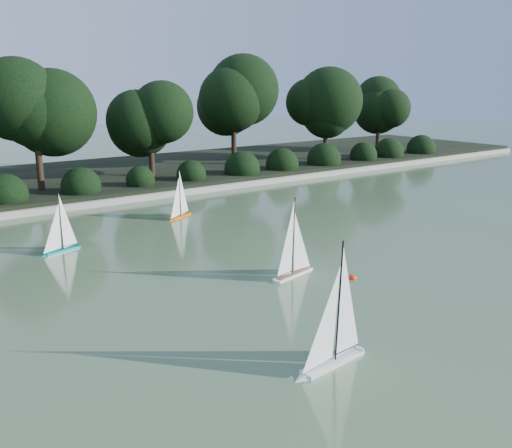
% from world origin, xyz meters
% --- Properties ---
extents(ground, '(80.00, 80.00, 0.00)m').
position_xyz_m(ground, '(0.00, 0.00, 0.00)').
color(ground, '#354C2D').
rests_on(ground, ground).
extents(pond_coping, '(40.00, 0.35, 0.18)m').
position_xyz_m(pond_coping, '(0.00, 9.00, 0.09)').
color(pond_coping, gray).
rests_on(pond_coping, ground).
extents(far_bank, '(40.00, 8.00, 0.30)m').
position_xyz_m(far_bank, '(0.00, 13.00, 0.15)').
color(far_bank, black).
rests_on(far_bank, ground).
extents(tree_line, '(26.31, 3.93, 4.39)m').
position_xyz_m(tree_line, '(1.23, 11.44, 2.64)').
color(tree_line, black).
rests_on(tree_line, ground).
extents(shrub_hedge, '(29.10, 1.10, 1.10)m').
position_xyz_m(shrub_hedge, '(0.00, 9.90, 0.45)').
color(shrub_hedge, black).
rests_on(shrub_hedge, ground).
extents(sailboat_white_a, '(1.30, 0.32, 1.77)m').
position_xyz_m(sailboat_white_a, '(-3.30, -2.07, 0.28)').
color(sailboat_white_a, silver).
rests_on(sailboat_white_a, ground).
extents(sailboat_white_b, '(1.19, 0.42, 1.63)m').
position_xyz_m(sailboat_white_b, '(-1.29, 0.89, 0.25)').
color(sailboat_white_b, white).
rests_on(sailboat_white_b, ground).
extents(sailboat_orange, '(0.98, 0.62, 1.42)m').
position_xyz_m(sailboat_orange, '(-0.81, 6.26, 0.22)').
color(sailboat_orange, orange).
rests_on(sailboat_orange, ground).
extents(sailboat_teal, '(1.00, 0.44, 1.38)m').
position_xyz_m(sailboat_teal, '(-4.42, 5.04, 0.22)').
color(sailboat_teal, '#018B86').
rests_on(sailboat_teal, ground).
extents(race_buoy, '(0.17, 0.17, 0.17)m').
position_xyz_m(race_buoy, '(-0.60, 0.09, 0.00)').
color(race_buoy, red).
rests_on(race_buoy, ground).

